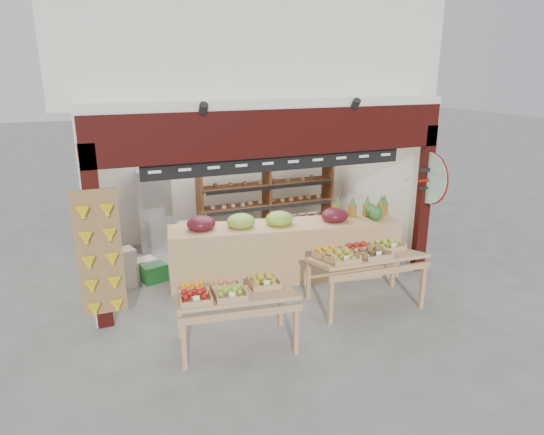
{
  "coord_description": "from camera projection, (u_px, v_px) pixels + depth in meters",
  "views": [
    {
      "loc": [
        -2.84,
        -7.75,
        3.57
      ],
      "look_at": [
        0.19,
        -0.2,
        1.06
      ],
      "focal_mm": 32.0,
      "sensor_mm": 36.0,
      "label": 1
    }
  ],
  "objects": [
    {
      "name": "ground",
      "position": [
        258.0,
        270.0,
        8.94
      ],
      "size": [
        60.0,
        60.0,
        0.0
      ],
      "primitive_type": "plane",
      "color": "slate",
      "rests_on": "ground"
    },
    {
      "name": "shop_structure",
      "position": [
        227.0,
        49.0,
        9.21
      ],
      "size": [
        6.36,
        5.12,
        5.4
      ],
      "color": "white",
      "rests_on": "ground"
    },
    {
      "name": "banana_board",
      "position": [
        100.0,
        256.0,
        6.6
      ],
      "size": [
        0.6,
        0.15,
        1.8
      ],
      "color": "olive",
      "rests_on": "ground"
    },
    {
      "name": "gift_sign",
      "position": [
        429.0,
        178.0,
        8.39
      ],
      "size": [
        0.04,
        0.93,
        0.92
      ],
      "color": "silver",
      "rests_on": "ground"
    },
    {
      "name": "back_shelving",
      "position": [
        267.0,
        187.0,
        10.3
      ],
      "size": [
        2.98,
        0.49,
        1.84
      ],
      "color": "brown",
      "rests_on": "ground"
    },
    {
      "name": "refrigerator",
      "position": [
        156.0,
        209.0,
        9.82
      ],
      "size": [
        0.74,
        0.74,
        1.66
      ],
      "primitive_type": "cube",
      "rotation": [
        0.0,
        0.0,
        -0.17
      ],
      "color": "silver",
      "rests_on": "ground"
    },
    {
      "name": "cardboard_stack",
      "position": [
        134.0,
        270.0,
        8.35
      ],
      "size": [
        1.05,
        0.84,
        0.67
      ],
      "color": "silver",
      "rests_on": "ground"
    },
    {
      "name": "mid_counter",
      "position": [
        285.0,
        249.0,
        8.48
      ],
      "size": [
        4.07,
        1.46,
        1.23
      ],
      "color": "tan",
      "rests_on": "ground"
    },
    {
      "name": "display_table_left",
      "position": [
        227.0,
        294.0,
        6.29
      ],
      "size": [
        1.65,
        1.06,
        1.0
      ],
      "color": "tan",
      "rests_on": "ground"
    },
    {
      "name": "display_table_right",
      "position": [
        361.0,
        255.0,
        7.44
      ],
      "size": [
        1.72,
        1.01,
        1.06
      ],
      "color": "tan",
      "rests_on": "ground"
    },
    {
      "name": "watermelon_pile",
      "position": [
        384.0,
        249.0,
        9.43
      ],
      "size": [
        0.73,
        0.7,
        0.53
      ],
      "color": "#1A4C19",
      "rests_on": "ground"
    }
  ]
}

